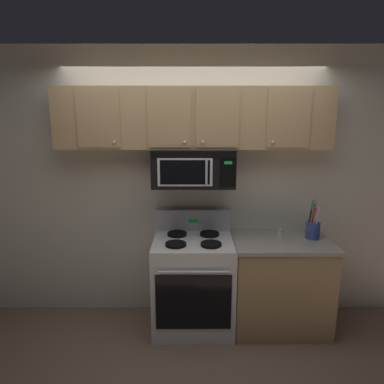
# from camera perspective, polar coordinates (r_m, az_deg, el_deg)

# --- Properties ---
(ground_plane) EXTENTS (8.00, 8.00, 0.00)m
(ground_plane) POSITION_cam_1_polar(r_m,az_deg,el_deg) (3.33, 0.04, -25.32)
(ground_plane) COLOR #7A604C
(back_wall) EXTENTS (5.20, 0.10, 2.70)m
(back_wall) POSITION_cam_1_polar(r_m,az_deg,el_deg) (3.49, -0.02, 1.06)
(back_wall) COLOR silver
(back_wall) RESTS_ON ground_plane
(stove_range) EXTENTS (0.76, 0.69, 1.12)m
(stove_range) POSITION_cam_1_polar(r_m,az_deg,el_deg) (3.44, 0.00, -14.76)
(stove_range) COLOR white
(stove_range) RESTS_ON ground_plane
(over_range_microwave) EXTENTS (0.76, 0.43, 0.35)m
(over_range_microwave) POSITION_cam_1_polar(r_m,az_deg,el_deg) (3.21, -0.01, 4.13)
(over_range_microwave) COLOR black
(upper_cabinets) EXTENTS (2.50, 0.36, 0.55)m
(upper_cabinets) POSITION_cam_1_polar(r_m,az_deg,el_deg) (3.20, -0.01, 12.20)
(upper_cabinets) COLOR tan
(counter_segment) EXTENTS (0.93, 0.65, 0.90)m
(counter_segment) POSITION_cam_1_polar(r_m,az_deg,el_deg) (3.55, 14.14, -14.50)
(counter_segment) COLOR tan
(counter_segment) RESTS_ON ground_plane
(utensil_crock_blue) EXTENTS (0.13, 0.13, 0.39)m
(utensil_crock_blue) POSITION_cam_1_polar(r_m,az_deg,el_deg) (3.47, 19.30, -5.65)
(utensil_crock_blue) COLOR #384C9E
(utensil_crock_blue) RESTS_ON counter_segment
(salt_shaker) EXTENTS (0.05, 0.05, 0.10)m
(salt_shaker) POSITION_cam_1_polar(r_m,az_deg,el_deg) (3.38, 14.27, -6.79)
(salt_shaker) COLOR white
(salt_shaker) RESTS_ON counter_segment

